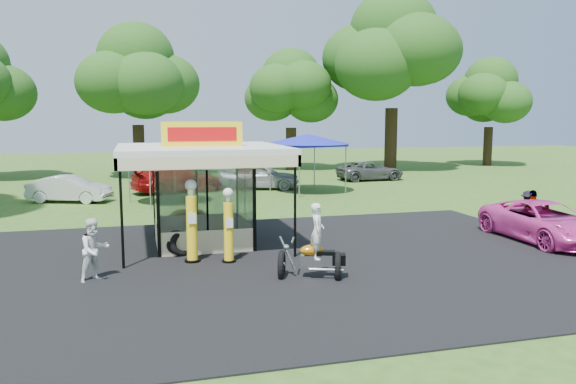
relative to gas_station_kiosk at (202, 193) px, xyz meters
name	(u,v)px	position (x,y,z in m)	size (l,w,h in m)	color
ground	(301,281)	(2.00, -4.99, -1.78)	(120.00, 120.00, 0.00)	#2C591B
asphalt_apron	(282,262)	(2.00, -2.99, -1.76)	(20.00, 14.00, 0.04)	black
gas_station_kiosk	(202,193)	(0.00, 0.00, 0.00)	(5.40, 5.40, 4.18)	white
gas_pump_left	(192,223)	(-0.57, -2.31, -0.58)	(0.47, 0.47, 2.51)	black
gas_pump_right	(229,227)	(0.48, -2.62, -0.70)	(0.42, 0.42, 2.26)	black
motorcycle	(315,248)	(2.43, -4.87, -0.95)	(1.89, 1.36, 2.15)	black
spare_tires	(179,243)	(-0.88, -1.36, -1.37)	(1.05, 0.92, 0.85)	black
kiosk_car	(195,220)	(0.00, 2.21, -1.30)	(1.13, 2.82, 0.96)	yellow
pink_sedan	(545,222)	(11.58, -2.65, -1.08)	(2.33, 5.05, 1.40)	#EC40AC
spectator_west	(94,250)	(-3.25, -3.54, -0.94)	(0.82, 0.64, 1.69)	white
spectator_east_a	(528,211)	(12.23, -0.96, -1.00)	(1.01, 0.58, 1.57)	black
spectator_east_b	(533,212)	(12.14, -1.34, -0.96)	(0.96, 0.40, 1.64)	gray
bg_car_a	(69,189)	(-5.41, 11.61, -1.10)	(1.44, 4.13, 1.36)	silver
bg_car_b	(178,179)	(0.23, 14.05, -1.01)	(2.16, 5.30, 1.54)	#A40C0D
bg_car_c	(259,176)	(5.12, 14.26, -0.96)	(1.94, 4.83, 1.64)	#A1A2A5
bg_car_d	(370,171)	(13.61, 16.97, -1.14)	(2.14, 4.64, 1.29)	#4E4D4F
tent_west	(162,154)	(-0.79, 9.97, 0.71)	(3.94, 3.94, 2.75)	gray
tent_east	(307,140)	(7.49, 12.05, 1.27)	(4.83, 4.83, 3.38)	gray
oak_far_c	(137,82)	(-1.80, 23.09, 5.03)	(9.11, 9.11, 10.74)	black
oak_far_d	(291,95)	(10.42, 26.01, 4.39)	(8.13, 8.13, 9.68)	black
oak_far_e	(393,59)	(18.24, 23.49, 7.23)	(11.86, 11.86, 14.12)	black
oak_far_f	(490,98)	(28.68, 25.29, 4.28)	(7.83, 7.83, 9.44)	black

